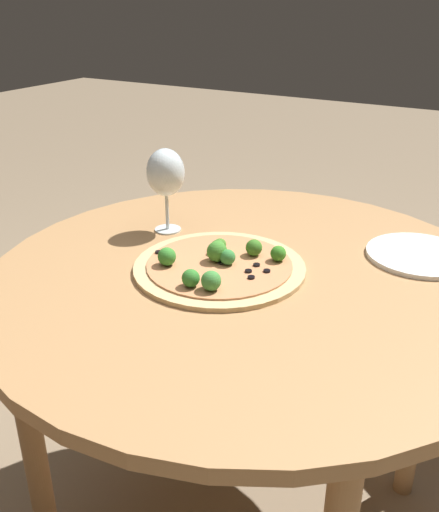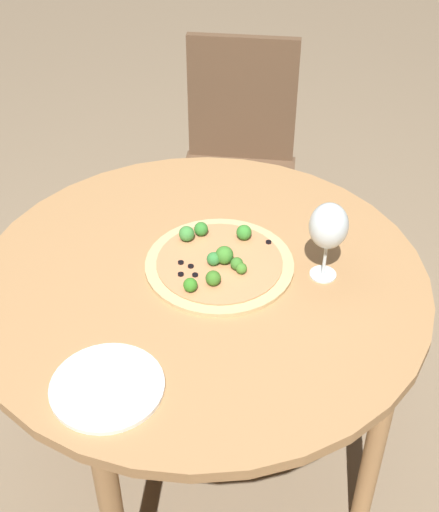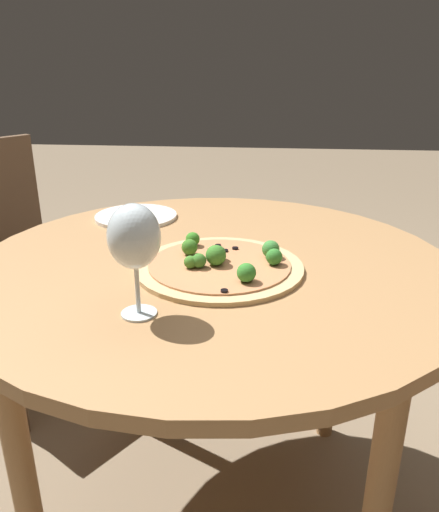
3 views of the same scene
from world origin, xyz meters
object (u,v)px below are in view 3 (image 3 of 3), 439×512
object	(u,v)px
chair	(13,265)
wine_glass	(134,238)
plate_near	(136,216)
pizza	(221,264)

from	to	relation	value
chair	wine_glass	xyz separation A→B (m)	(-0.66, 0.77, 0.39)
plate_near	chair	bearing A→B (deg)	-23.52
chair	plate_near	size ratio (longest dim) A/B	3.96
pizza	wine_glass	world-z (taller)	wine_glass
pizza	wine_glass	xyz separation A→B (m)	(0.12, 0.21, 0.13)
chair	plate_near	xyz separation A→B (m)	(-0.51, 0.22, 0.26)
wine_glass	plate_near	distance (m)	0.59
wine_glass	pizza	bearing A→B (deg)	-119.90
pizza	plate_near	world-z (taller)	pizza
wine_glass	plate_near	world-z (taller)	wine_glass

